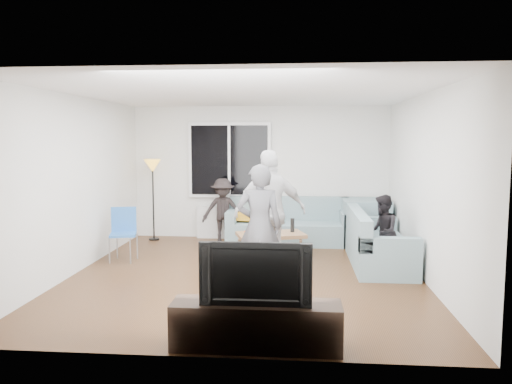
# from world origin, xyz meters

# --- Properties ---
(floor) EXTENTS (5.00, 5.50, 0.04)m
(floor) POSITION_xyz_m (0.00, 0.00, -0.02)
(floor) COLOR #56351C
(floor) RESTS_ON ground
(ceiling) EXTENTS (5.00, 5.50, 0.04)m
(ceiling) POSITION_xyz_m (0.00, 0.00, 2.62)
(ceiling) COLOR white
(ceiling) RESTS_ON ground
(wall_back) EXTENTS (5.00, 0.04, 2.60)m
(wall_back) POSITION_xyz_m (0.00, 2.77, 1.30)
(wall_back) COLOR silver
(wall_back) RESTS_ON ground
(wall_front) EXTENTS (5.00, 0.04, 2.60)m
(wall_front) POSITION_xyz_m (0.00, -2.77, 1.30)
(wall_front) COLOR silver
(wall_front) RESTS_ON ground
(wall_left) EXTENTS (0.04, 5.50, 2.60)m
(wall_left) POSITION_xyz_m (-2.52, 0.00, 1.30)
(wall_left) COLOR silver
(wall_left) RESTS_ON ground
(wall_right) EXTENTS (0.04, 5.50, 2.60)m
(wall_right) POSITION_xyz_m (2.52, 0.00, 1.30)
(wall_right) COLOR silver
(wall_right) RESTS_ON ground
(window_frame) EXTENTS (1.62, 0.06, 1.47)m
(window_frame) POSITION_xyz_m (-0.60, 2.69, 1.55)
(window_frame) COLOR white
(window_frame) RESTS_ON wall_back
(window_glass) EXTENTS (1.50, 0.02, 1.35)m
(window_glass) POSITION_xyz_m (-0.60, 2.65, 1.55)
(window_glass) COLOR black
(window_glass) RESTS_ON window_frame
(window_mullion) EXTENTS (0.05, 0.03, 1.35)m
(window_mullion) POSITION_xyz_m (-0.60, 2.64, 1.55)
(window_mullion) COLOR white
(window_mullion) RESTS_ON window_frame
(radiator) EXTENTS (1.30, 0.12, 0.62)m
(radiator) POSITION_xyz_m (-0.60, 2.65, 0.31)
(radiator) COLOR silver
(radiator) RESTS_ON floor
(potted_plant) EXTENTS (0.21, 0.18, 0.34)m
(potted_plant) POSITION_xyz_m (-0.13, 2.62, 0.79)
(potted_plant) COLOR #2B6D31
(potted_plant) RESTS_ON radiator
(vase) EXTENTS (0.17, 0.17, 0.17)m
(vase) POSITION_xyz_m (-0.74, 2.62, 0.70)
(vase) COLOR white
(vase) RESTS_ON radiator
(sofa_back_section) EXTENTS (2.30, 0.85, 0.85)m
(sofa_back_section) POSITION_xyz_m (0.57, 2.27, 0.42)
(sofa_back_section) COLOR slate
(sofa_back_section) RESTS_ON floor
(sofa_right_section) EXTENTS (2.00, 0.85, 0.85)m
(sofa_right_section) POSITION_xyz_m (2.02, 0.75, 0.42)
(sofa_right_section) COLOR slate
(sofa_right_section) RESTS_ON floor
(sofa_corner) EXTENTS (0.85, 0.85, 0.85)m
(sofa_corner) POSITION_xyz_m (2.00, 2.27, 0.42)
(sofa_corner) COLOR slate
(sofa_corner) RESTS_ON floor
(cushion_yellow) EXTENTS (0.42, 0.36, 0.14)m
(cushion_yellow) POSITION_xyz_m (-0.20, 2.25, 0.51)
(cushion_yellow) COLOR orange
(cushion_yellow) RESTS_ON sofa_back_section
(cushion_red) EXTENTS (0.37, 0.32, 0.13)m
(cushion_red) POSITION_xyz_m (0.10, 2.33, 0.51)
(cushion_red) COLOR maroon
(cushion_red) RESTS_ON sofa_back_section
(coffee_table) EXTENTS (1.23, 0.90, 0.40)m
(coffee_table) POSITION_xyz_m (0.30, 1.16, 0.20)
(coffee_table) COLOR #9D714C
(coffee_table) RESTS_ON floor
(pitcher) EXTENTS (0.17, 0.17, 0.17)m
(pitcher) POSITION_xyz_m (0.30, 1.23, 0.49)
(pitcher) COLOR maroon
(pitcher) RESTS_ON coffee_table
(side_chair) EXTENTS (0.49, 0.49, 0.86)m
(side_chair) POSITION_xyz_m (-2.05, 0.65, 0.43)
(side_chair) COLOR #2A65B8
(side_chair) RESTS_ON floor
(floor_lamp) EXTENTS (0.32, 0.32, 1.56)m
(floor_lamp) POSITION_xyz_m (-2.05, 2.35, 0.78)
(floor_lamp) COLOR gold
(floor_lamp) RESTS_ON floor
(player_left) EXTENTS (0.62, 0.43, 1.65)m
(player_left) POSITION_xyz_m (0.25, -0.60, 0.82)
(player_left) COLOR #47484C
(player_left) RESTS_ON floor
(player_right) EXTENTS (1.15, 0.73, 1.82)m
(player_right) POSITION_xyz_m (0.35, 0.16, 0.91)
(player_right) COLOR silver
(player_right) RESTS_ON floor
(spectator_right) EXTENTS (0.49, 0.59, 1.13)m
(spectator_right) POSITION_xyz_m (2.02, 0.51, 0.57)
(spectator_right) COLOR black
(spectator_right) RESTS_ON floor
(spectator_back) EXTENTS (0.85, 0.58, 1.22)m
(spectator_back) POSITION_xyz_m (-0.68, 2.30, 0.61)
(spectator_back) COLOR black
(spectator_back) RESTS_ON floor
(tv_console) EXTENTS (1.60, 0.40, 0.44)m
(tv_console) POSITION_xyz_m (0.37, -2.50, 0.22)
(tv_console) COLOR #2E2117
(tv_console) RESTS_ON floor
(television) EXTENTS (1.04, 0.14, 0.60)m
(television) POSITION_xyz_m (0.37, -2.50, 0.74)
(television) COLOR black
(television) RESTS_ON tv_console
(bottle_b) EXTENTS (0.08, 0.08, 0.21)m
(bottle_b) POSITION_xyz_m (0.15, 1.04, 0.50)
(bottle_b) COLOR #177F19
(bottle_b) RESTS_ON coffee_table
(bottle_e) EXTENTS (0.07, 0.07, 0.24)m
(bottle_e) POSITION_xyz_m (0.66, 1.30, 0.52)
(bottle_e) COLOR black
(bottle_e) RESTS_ON coffee_table
(bottle_a) EXTENTS (0.07, 0.07, 0.19)m
(bottle_a) POSITION_xyz_m (0.04, 1.23, 0.50)
(bottle_a) COLOR #DE5C0D
(bottle_a) RESTS_ON coffee_table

